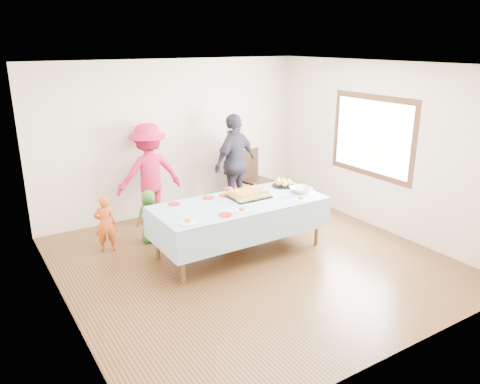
% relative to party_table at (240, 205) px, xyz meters
% --- Properties ---
extents(ground, '(5.00, 5.00, 0.00)m').
position_rel_party_table_xyz_m(ground, '(-0.02, -0.35, -0.72)').
color(ground, '#442113').
rests_on(ground, ground).
extents(room_walls, '(5.04, 5.04, 2.72)m').
position_rel_party_table_xyz_m(room_walls, '(0.03, -0.35, 1.05)').
color(room_walls, beige).
rests_on(room_walls, ground).
extents(party_table, '(2.50, 1.10, 0.78)m').
position_rel_party_table_xyz_m(party_table, '(0.00, 0.00, 0.00)').
color(party_table, brown).
rests_on(party_table, ground).
extents(birthday_cake, '(0.58, 0.45, 0.10)m').
position_rel_party_table_xyz_m(birthday_cake, '(0.23, 0.11, 0.10)').
color(birthday_cake, black).
rests_on(birthday_cake, party_table).
extents(rolls_tray, '(0.37, 0.37, 0.11)m').
position_rel_party_table_xyz_m(rolls_tray, '(1.00, 0.27, 0.10)').
color(rolls_tray, black).
rests_on(rolls_tray, party_table).
extents(punch_bowl, '(0.32, 0.32, 0.08)m').
position_rel_party_table_xyz_m(punch_bowl, '(1.03, -0.11, 0.09)').
color(punch_bowl, silver).
rests_on(punch_bowl, party_table).
extents(party_hat, '(0.09, 0.09, 0.16)m').
position_rel_party_table_xyz_m(party_hat, '(1.02, 0.44, 0.13)').
color(party_hat, white).
rests_on(party_hat, party_table).
extents(fork_pile, '(0.24, 0.18, 0.07)m').
position_rel_party_table_xyz_m(fork_pile, '(0.67, -0.17, 0.09)').
color(fork_pile, white).
rests_on(fork_pile, party_table).
extents(plate_red_far_a, '(0.17, 0.17, 0.01)m').
position_rel_party_table_xyz_m(plate_red_far_a, '(-0.84, 0.41, 0.06)').
color(plate_red_far_a, red).
rests_on(plate_red_far_a, party_table).
extents(plate_red_far_b, '(0.18, 0.18, 0.01)m').
position_rel_party_table_xyz_m(plate_red_far_b, '(-0.30, 0.39, 0.06)').
color(plate_red_far_b, red).
rests_on(plate_red_far_b, party_table).
extents(plate_red_far_c, '(0.19, 0.19, 0.01)m').
position_rel_party_table_xyz_m(plate_red_far_c, '(-0.03, 0.35, 0.06)').
color(plate_red_far_c, red).
rests_on(plate_red_far_c, party_table).
extents(plate_red_far_d, '(0.17, 0.17, 0.01)m').
position_rel_party_table_xyz_m(plate_red_far_d, '(0.57, 0.36, 0.06)').
color(plate_red_far_d, red).
rests_on(plate_red_far_d, party_table).
extents(plate_red_near, '(0.19, 0.19, 0.01)m').
position_rel_party_table_xyz_m(plate_red_near, '(-0.45, -0.35, 0.06)').
color(plate_red_near, red).
rests_on(plate_red_near, party_table).
extents(plate_white_left, '(0.22, 0.22, 0.01)m').
position_rel_party_table_xyz_m(plate_white_left, '(-1.00, -0.34, 0.06)').
color(plate_white_left, white).
rests_on(plate_white_left, party_table).
extents(plate_white_mid, '(0.20, 0.20, 0.01)m').
position_rel_party_table_xyz_m(plate_white_mid, '(-0.18, -0.35, 0.06)').
color(plate_white_mid, white).
rests_on(plate_white_mid, party_table).
extents(plate_white_right, '(0.20, 0.20, 0.01)m').
position_rel_party_table_xyz_m(plate_white_right, '(0.80, -0.40, 0.06)').
color(plate_white_right, white).
rests_on(plate_white_right, party_table).
extents(dining_chair, '(0.55, 0.55, 1.07)m').
position_rel_party_table_xyz_m(dining_chair, '(1.32, 1.62, -0.13)').
color(dining_chair, black).
rests_on(dining_chair, ground).
extents(toddler_left, '(0.36, 0.28, 0.86)m').
position_rel_party_table_xyz_m(toddler_left, '(-1.65, 1.07, -0.30)').
color(toddler_left, '#CD5419').
rests_on(toddler_left, ground).
extents(toddler_mid, '(0.42, 0.28, 0.83)m').
position_rel_party_table_xyz_m(toddler_mid, '(-0.97, 1.05, -0.31)').
color(toddler_mid, '#317125').
rests_on(toddler_mid, ground).
extents(toddler_right, '(0.45, 0.37, 0.85)m').
position_rel_party_table_xyz_m(toddler_right, '(0.11, 0.55, -0.30)').
color(toddler_right, tan).
rests_on(toddler_right, ground).
extents(adult_left, '(1.15, 0.71, 1.71)m').
position_rel_party_table_xyz_m(adult_left, '(-0.63, 1.85, 0.13)').
color(adult_left, '#C91943').
rests_on(adult_left, ground).
extents(adult_right, '(1.13, 0.77, 1.78)m').
position_rel_party_table_xyz_m(adult_right, '(0.89, 1.58, 0.16)').
color(adult_right, '#302D3E').
rests_on(adult_right, ground).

